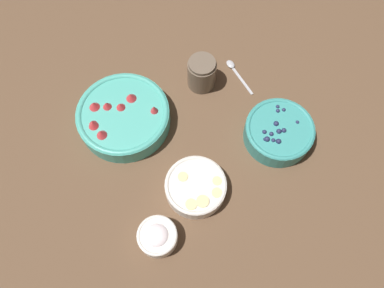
{
  "coord_description": "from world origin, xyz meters",
  "views": [
    {
      "loc": [
        -0.44,
        0.12,
        0.96
      ],
      "look_at": [
        -0.04,
        0.02,
        0.05
      ],
      "focal_mm": 35.0,
      "sensor_mm": 36.0,
      "label": 1
    }
  ],
  "objects_px": {
    "bowl_strawberries": "(123,116)",
    "bowl_bananas": "(196,187)",
    "bowl_blueberries": "(279,132)",
    "bowl_cream": "(157,236)",
    "jar_chocolate": "(202,74)"
  },
  "relations": [
    {
      "from": "bowl_strawberries",
      "to": "bowl_bananas",
      "type": "relative_size",
      "value": 1.62
    },
    {
      "from": "bowl_bananas",
      "to": "bowl_strawberries",
      "type": "bearing_deg",
      "value": 30.11
    },
    {
      "from": "bowl_blueberries",
      "to": "bowl_bananas",
      "type": "relative_size",
      "value": 1.18
    },
    {
      "from": "bowl_strawberries",
      "to": "bowl_blueberries",
      "type": "distance_m",
      "value": 0.43
    },
    {
      "from": "bowl_cream",
      "to": "jar_chocolate",
      "type": "xyz_separation_m",
      "value": [
        0.42,
        -0.23,
        0.01
      ]
    },
    {
      "from": "bowl_cream",
      "to": "jar_chocolate",
      "type": "relative_size",
      "value": 0.97
    },
    {
      "from": "bowl_strawberries",
      "to": "bowl_cream",
      "type": "height_order",
      "value": "bowl_strawberries"
    },
    {
      "from": "bowl_bananas",
      "to": "jar_chocolate",
      "type": "bearing_deg",
      "value": -17.77
    },
    {
      "from": "bowl_blueberries",
      "to": "bowl_cream",
      "type": "distance_m",
      "value": 0.43
    },
    {
      "from": "bowl_strawberries",
      "to": "jar_chocolate",
      "type": "distance_m",
      "value": 0.26
    },
    {
      "from": "bowl_blueberries",
      "to": "bowl_bananas",
      "type": "xyz_separation_m",
      "value": [
        -0.09,
        0.26,
        -0.01
      ]
    },
    {
      "from": "bowl_cream",
      "to": "bowl_blueberries",
      "type": "bearing_deg",
      "value": -63.37
    },
    {
      "from": "bowl_strawberries",
      "to": "bowl_cream",
      "type": "bearing_deg",
      "value": -176.57
    },
    {
      "from": "bowl_strawberries",
      "to": "bowl_bananas",
      "type": "distance_m",
      "value": 0.29
    },
    {
      "from": "bowl_blueberries",
      "to": "bowl_cream",
      "type": "height_order",
      "value": "bowl_blueberries"
    }
  ]
}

